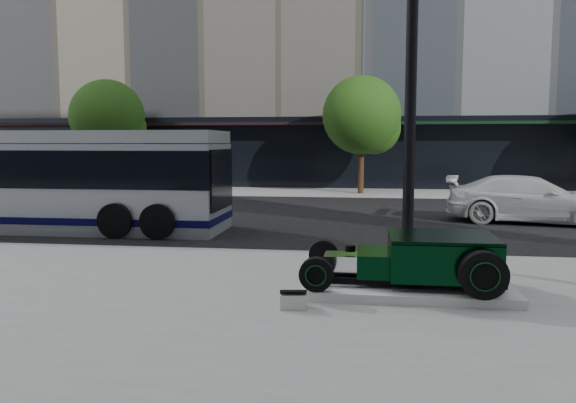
# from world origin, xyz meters

# --- Properties ---
(ground) EXTENTS (120.00, 120.00, 0.00)m
(ground) POSITION_xyz_m (0.00, 0.00, 0.00)
(ground) COLOR black
(ground) RESTS_ON ground
(sidewalk_far) EXTENTS (70.00, 4.00, 0.12)m
(sidewalk_far) POSITION_xyz_m (0.00, 14.00, 0.06)
(sidewalk_far) COLOR gray
(sidewalk_far) RESTS_ON ground
(street_trees) EXTENTS (29.80, 3.80, 5.70)m
(street_trees) POSITION_xyz_m (1.15, 13.07, 3.77)
(street_trees) COLOR black
(street_trees) RESTS_ON sidewalk_far
(display_plinth) EXTENTS (3.40, 1.80, 0.15)m
(display_plinth) POSITION_xyz_m (1.93, -5.27, 0.20)
(display_plinth) COLOR silver
(display_plinth) RESTS_ON sidewalk_near
(hot_rod) EXTENTS (3.22, 2.00, 0.81)m
(hot_rod) POSITION_xyz_m (2.26, -5.27, 0.70)
(hot_rod) COLOR black
(hot_rod) RESTS_ON display_plinth
(info_plaque) EXTENTS (0.44, 0.35, 0.31)m
(info_plaque) POSITION_xyz_m (0.17, -6.48, 0.24)
(info_plaque) COLOR silver
(info_plaque) RESTS_ON sidewalk_near
(lamppost) EXTENTS (0.43, 0.43, 7.82)m
(lamppost) POSITION_xyz_m (2.11, -2.72, 3.73)
(lamppost) COLOR black
(lamppost) RESTS_ON sidewalk_near
(transit_bus) EXTENTS (12.12, 2.88, 2.92)m
(transit_bus) POSITION_xyz_m (-8.87, 0.96, 1.49)
(transit_bus) COLOR #B3B7BD
(transit_bus) RESTS_ON ground
(white_sedan) EXTENTS (5.55, 3.04, 1.53)m
(white_sedan) POSITION_xyz_m (6.52, 4.33, 0.76)
(white_sedan) COLOR silver
(white_sedan) RESTS_ON ground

